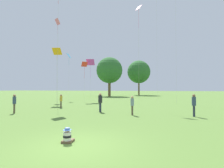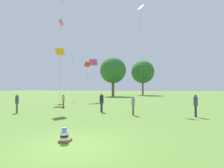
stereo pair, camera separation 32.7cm
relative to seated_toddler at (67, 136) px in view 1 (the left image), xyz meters
The scene contains 15 objects.
ground_plane 0.65m from the seated_toddler, 25.78° to the right, with size 300.00×300.00×0.00m, color #567A33.
seated_toddler is the anchor object (origin of this frame).
person_standing_0 10.50m from the seated_toddler, 55.00° to the left, with size 0.42×0.42×1.75m.
person_standing_1 10.83m from the seated_toddler, 145.92° to the left, with size 0.41×0.41×1.69m.
person_standing_3 8.10m from the seated_toddler, 81.01° to the left, with size 0.33×0.33×1.58m.
person_standing_4 13.28m from the seated_toddler, 123.99° to the left, with size 0.30×0.30×1.54m.
person_standing_7 9.20m from the seated_toddler, 102.10° to the left, with size 0.52×0.52×1.77m.
kite_1 17.72m from the seated_toddler, 86.05° to the left, with size 0.83×0.80×12.02m.
kite_2 31.46m from the seated_toddler, 124.97° to the left, with size 1.34×1.12×15.72m.
kite_3 20.62m from the seated_toddler, 125.45° to the left, with size 1.44×1.21×8.07m.
kite_4 22.50m from the seated_toddler, 113.83° to the left, with size 1.10×1.09×6.58m.
kite_5 23.42m from the seated_toddler, 111.33° to the left, with size 1.56×1.33×7.13m.
kite_8 27.79m from the seated_toddler, 120.46° to the left, with size 0.87×1.18×8.85m.
distant_tree_0 42.51m from the seated_toddler, 105.12° to the left, with size 7.34×7.34×11.00m.
distant_tree_1 51.70m from the seated_toddler, 94.60° to the left, with size 7.49×7.49×11.38m.
Camera 1 is at (3.23, -6.05, 2.20)m, focal length 28.00 mm.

